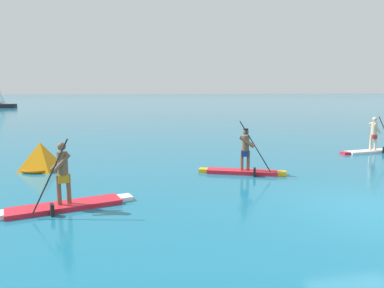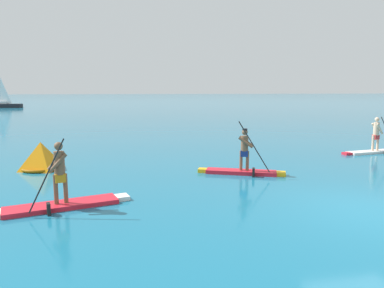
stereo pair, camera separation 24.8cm
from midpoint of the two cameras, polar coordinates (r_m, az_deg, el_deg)
ground at (r=10.37m, az=26.02°, el=-9.21°), size 440.00×440.00×0.00m
paddleboarder_near_left at (r=9.95m, az=-20.07°, el=-7.75°), size 3.48×1.47×1.87m
paddleboarder_mid_center at (r=13.20m, az=7.52°, el=-3.20°), size 3.03×1.47×1.94m
paddleboarder_far_right at (r=19.42m, az=25.94°, el=-0.15°), size 3.34×0.98×1.79m
race_marker_buoy at (r=14.87m, az=-22.97°, el=-2.01°), size 1.71×1.71×1.04m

